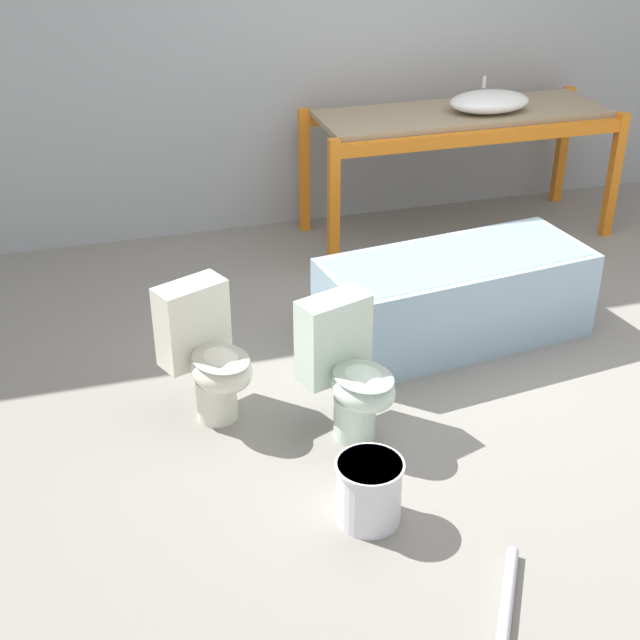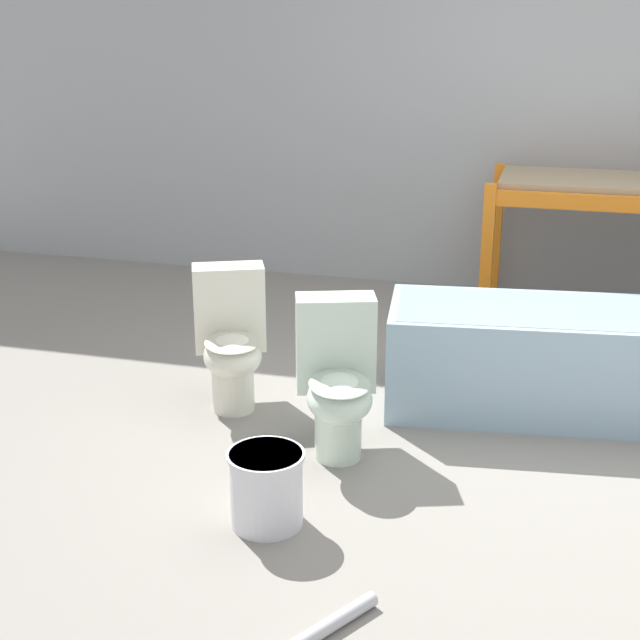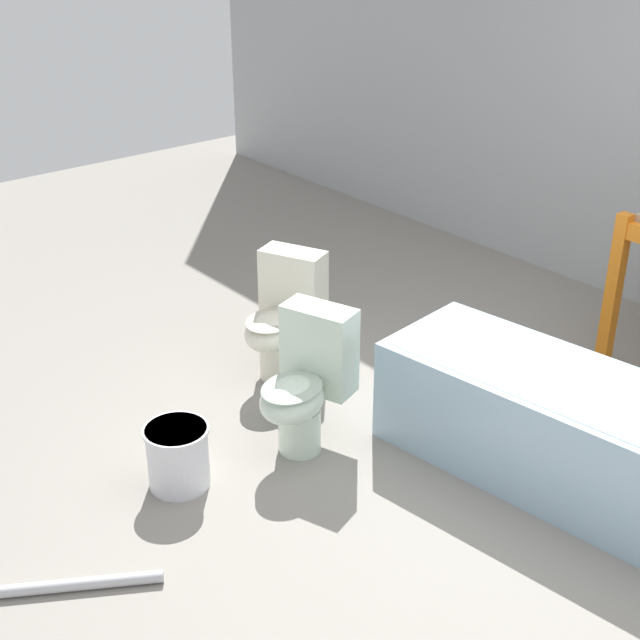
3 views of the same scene
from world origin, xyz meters
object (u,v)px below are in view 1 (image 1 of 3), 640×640
object	(u,v)px
bathtub_main	(455,292)
toilet_near	(207,353)
sink_basin	(489,102)
bucket_white	(369,490)
toilet_far	(348,370)

from	to	relation	value
bathtub_main	toilet_near	world-z (taller)	toilet_near
sink_basin	bucket_white	distance (m)	3.39
sink_basin	bathtub_main	world-z (taller)	sink_basin
sink_basin	bucket_white	bearing A→B (deg)	-123.54
sink_basin	bathtub_main	size ratio (longest dim) A/B	0.36
toilet_near	toilet_far	bearing A→B (deg)	-52.13
bathtub_main	toilet_far	bearing A→B (deg)	-148.26
bathtub_main	bucket_white	size ratio (longest dim) A/B	5.36
toilet_far	bucket_white	size ratio (longest dim) A/B	2.29
sink_basin	toilet_far	world-z (taller)	sink_basin
bathtub_main	toilet_far	distance (m)	1.14
bathtub_main	toilet_near	xyz separation A→B (m)	(-1.52, -0.37, 0.06)
toilet_far	toilet_near	bearing A→B (deg)	132.43
toilet_near	bucket_white	size ratio (longest dim) A/B	2.29
sink_basin	toilet_near	bearing A→B (deg)	-143.30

